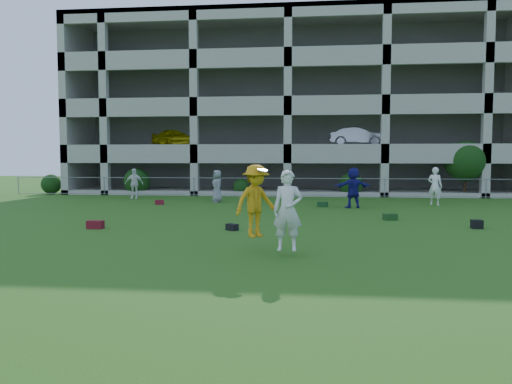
# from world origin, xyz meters

# --- Properties ---
(ground) EXTENTS (100.00, 100.00, 0.00)m
(ground) POSITION_xyz_m (0.00, 0.00, 0.00)
(ground) COLOR #235114
(ground) RESTS_ON ground
(bystander_b) EXTENTS (1.12, 0.64, 1.81)m
(bystander_b) POSITION_xyz_m (-9.03, 16.40, 0.90)
(bystander_b) COLOR white
(bystander_b) RESTS_ON ground
(bystander_c) EXTENTS (0.91, 1.03, 1.78)m
(bystander_c) POSITION_xyz_m (-3.66, 14.62, 0.89)
(bystander_c) COLOR gray
(bystander_c) RESTS_ON ground
(bystander_d) EXTENTS (1.93, 1.05, 1.99)m
(bystander_d) POSITION_xyz_m (3.52, 12.32, 0.99)
(bystander_d) COLOR navy
(bystander_d) RESTS_ON ground
(bystander_e) EXTENTS (0.86, 0.77, 1.98)m
(bystander_e) POSITION_xyz_m (7.81, 14.06, 0.99)
(bystander_e) COLOR white
(bystander_e) RESTS_ON ground
(bag_red_a) EXTENTS (0.56, 0.31, 0.28)m
(bag_red_a) POSITION_xyz_m (-5.99, 4.12, 0.14)
(bag_red_a) COLOR #5C0F1B
(bag_red_a) RESTS_ON ground
(bag_black_b) EXTENTS (0.47, 0.44, 0.22)m
(bag_black_b) POSITION_xyz_m (-1.20, 4.24, 0.11)
(bag_black_b) COLOR black
(bag_black_b) RESTS_ON ground
(bag_green_c) EXTENTS (0.59, 0.50, 0.26)m
(bag_green_c) POSITION_xyz_m (4.58, 7.64, 0.13)
(bag_green_c) COLOR #163D16
(bag_green_c) RESTS_ON ground
(crate_d) EXTENTS (0.35, 0.35, 0.30)m
(crate_d) POSITION_xyz_m (7.21, 5.61, 0.15)
(crate_d) COLOR black
(crate_d) RESTS_ON ground
(bag_red_f) EXTENTS (0.52, 0.42, 0.24)m
(bag_red_f) POSITION_xyz_m (-6.42, 12.94, 0.12)
(bag_red_f) COLOR #560E14
(bag_red_f) RESTS_ON ground
(bag_green_g) EXTENTS (0.55, 0.39, 0.25)m
(bag_green_g) POSITION_xyz_m (2.05, 12.64, 0.12)
(bag_green_g) COLOR #163D1E
(bag_green_g) RESTS_ON ground
(frisbee_contest) EXTENTS (1.94, 1.50, 2.13)m
(frisbee_contest) POSITION_xyz_m (0.27, 0.41, 1.28)
(frisbee_contest) COLOR orange
(frisbee_contest) RESTS_ON ground
(parking_garage) EXTENTS (30.00, 14.00, 12.00)m
(parking_garage) POSITION_xyz_m (-0.01, 27.70, 6.01)
(parking_garage) COLOR #9E998C
(parking_garage) RESTS_ON ground
(fence) EXTENTS (36.06, 0.06, 1.20)m
(fence) POSITION_xyz_m (0.00, 19.00, 0.61)
(fence) COLOR gray
(fence) RESTS_ON ground
(shrub_row) EXTENTS (34.38, 2.52, 3.50)m
(shrub_row) POSITION_xyz_m (4.59, 19.70, 1.51)
(shrub_row) COLOR #163D11
(shrub_row) RESTS_ON ground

